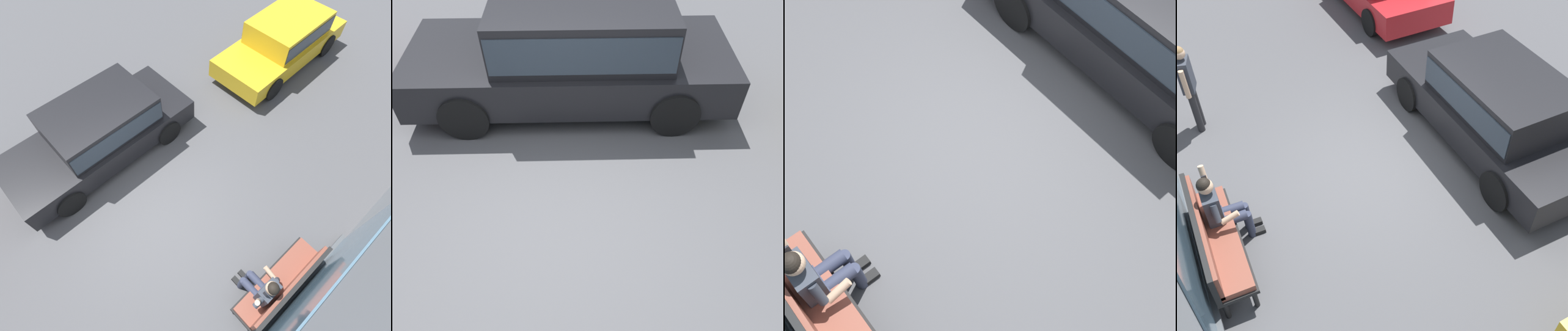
{
  "view_description": "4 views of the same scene",
  "coord_description": "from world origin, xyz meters",
  "views": [
    {
      "loc": [
        1.12,
        2.6,
        6.36
      ],
      "look_at": [
        -1.02,
        0.24,
        1.18
      ],
      "focal_mm": 28.0,
      "sensor_mm": 36.0,
      "label": 1
    },
    {
      "loc": [
        -0.37,
        2.6,
        3.61
      ],
      "look_at": [
        -0.36,
        0.04,
        0.8
      ],
      "focal_mm": 35.0,
      "sensor_mm": 36.0,
      "label": 2
    },
    {
      "loc": [
        -2.76,
        2.6,
        6.18
      ],
      "look_at": [
        -0.49,
        0.77,
        0.83
      ],
      "focal_mm": 55.0,
      "sensor_mm": 36.0,
      "label": 3
    },
    {
      "loc": [
        -5.33,
        2.6,
        6.06
      ],
      "look_at": [
        -0.88,
        0.53,
        1.1
      ],
      "focal_mm": 45.0,
      "sensor_mm": 36.0,
      "label": 4
    }
  ],
  "objects": [
    {
      "name": "ground_plane",
      "position": [
        0.0,
        0.0,
        0.0
      ],
      "size": [
        60.0,
        60.0,
        0.0
      ],
      "primitive_type": "plane",
      "color": "#4C4C4F"
    },
    {
      "name": "bench",
      "position": [
        -0.76,
        2.9,
        0.57
      ],
      "size": [
        1.96,
        0.55,
        0.99
      ],
      "color": "black",
      "rests_on": "ground_plane"
    },
    {
      "name": "person_on_phone",
      "position": [
        -0.38,
        2.67,
        0.7
      ],
      "size": [
        0.73,
        0.74,
        1.33
      ],
      "color": "#2D3347",
      "rests_on": "ground_plane"
    },
    {
      "name": "parked_car_mid",
      "position": [
        -0.18,
        -2.15,
        0.82
      ],
      "size": [
        4.54,
        1.99,
        1.51
      ],
      "color": "black",
      "rests_on": "ground_plane"
    }
  ]
}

